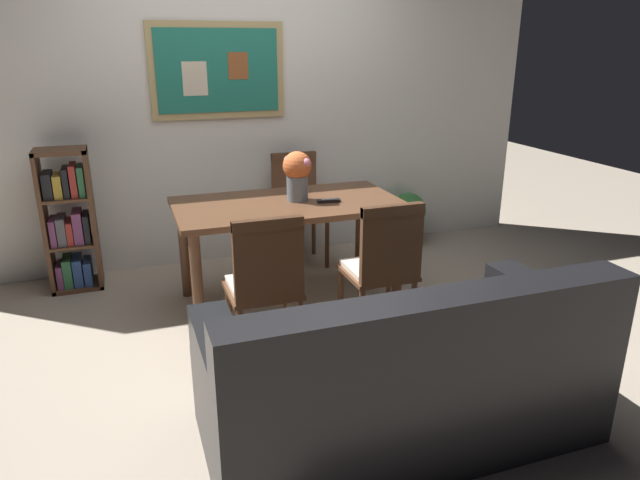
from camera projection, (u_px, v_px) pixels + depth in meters
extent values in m
plane|color=tan|center=(303.00, 335.00, 3.67)|extent=(12.00, 12.00, 0.00)
cube|color=silver|center=(242.00, 103.00, 4.67)|extent=(5.20, 0.10, 2.60)
cube|color=tan|center=(218.00, 71.00, 4.47)|extent=(1.05, 0.02, 0.73)
cube|color=#1E7260|center=(218.00, 71.00, 4.46)|extent=(0.95, 0.01, 0.63)
cube|color=beige|center=(195.00, 79.00, 4.41)|extent=(0.19, 0.00, 0.26)
cube|color=brown|center=(238.00, 66.00, 4.49)|extent=(0.16, 0.00, 0.20)
cube|color=brown|center=(288.00, 205.00, 3.92)|extent=(1.53, 0.83, 0.04)
cylinder|color=brown|center=(197.00, 286.00, 3.53)|extent=(0.07, 0.07, 0.70)
cylinder|color=brown|center=(398.00, 260.00, 3.96)|extent=(0.07, 0.07, 0.70)
cylinder|color=brown|center=(184.00, 251.00, 4.13)|extent=(0.07, 0.07, 0.70)
cylinder|color=brown|center=(360.00, 231.00, 4.56)|extent=(0.07, 0.07, 0.70)
cube|color=brown|center=(377.00, 272.00, 3.51)|extent=(0.40, 0.40, 0.03)
cube|color=beige|center=(377.00, 268.00, 3.50)|extent=(0.36, 0.36, 0.03)
cylinder|color=brown|center=(362.00, 321.00, 3.38)|extent=(0.04, 0.04, 0.42)
cylinder|color=brown|center=(413.00, 313.00, 3.49)|extent=(0.04, 0.04, 0.42)
cylinder|color=brown|center=(341.00, 298.00, 3.68)|extent=(0.04, 0.04, 0.42)
cylinder|color=brown|center=(389.00, 291.00, 3.79)|extent=(0.04, 0.04, 0.42)
cube|color=brown|center=(392.00, 244.00, 3.27)|extent=(0.38, 0.04, 0.46)
cube|color=brown|center=(393.00, 210.00, 3.21)|extent=(0.38, 0.05, 0.06)
cube|color=brown|center=(301.00, 213.00, 4.73)|extent=(0.40, 0.40, 0.03)
cube|color=beige|center=(301.00, 210.00, 4.72)|extent=(0.36, 0.36, 0.03)
cylinder|color=brown|center=(314.00, 231.00, 5.00)|extent=(0.04, 0.04, 0.42)
cylinder|color=brown|center=(276.00, 235.00, 4.90)|extent=(0.04, 0.04, 0.42)
cylinder|color=brown|center=(327.00, 243.00, 4.70)|extent=(0.04, 0.04, 0.42)
cylinder|color=brown|center=(287.00, 248.00, 4.59)|extent=(0.04, 0.04, 0.42)
cube|color=brown|center=(294.00, 180.00, 4.81)|extent=(0.38, 0.04, 0.46)
cube|color=brown|center=(294.00, 156.00, 4.74)|extent=(0.38, 0.05, 0.06)
cube|color=brown|center=(262.00, 289.00, 3.26)|extent=(0.40, 0.40, 0.03)
cube|color=beige|center=(262.00, 285.00, 3.26)|extent=(0.36, 0.36, 0.03)
cylinder|color=brown|center=(241.00, 343.00, 3.13)|extent=(0.04, 0.04, 0.42)
cylinder|color=brown|center=(300.00, 333.00, 3.24)|extent=(0.04, 0.04, 0.42)
cylinder|color=brown|center=(229.00, 317.00, 3.44)|extent=(0.04, 0.04, 0.42)
cylinder|color=brown|center=(283.00, 309.00, 3.54)|extent=(0.04, 0.04, 0.42)
cube|color=brown|center=(269.00, 260.00, 3.02)|extent=(0.38, 0.04, 0.46)
cube|color=brown|center=(268.00, 224.00, 2.96)|extent=(0.38, 0.05, 0.06)
cube|color=black|center=(397.00, 393.00, 2.71)|extent=(1.80, 0.84, 0.40)
cube|color=black|center=(438.00, 346.00, 2.29)|extent=(1.80, 0.20, 0.44)
cube|color=black|center=(223.00, 366.00, 2.35)|extent=(0.18, 0.80, 0.22)
cube|color=black|center=(546.00, 309.00, 2.86)|extent=(0.18, 0.80, 0.22)
cube|color=#8C6B4C|center=(320.00, 362.00, 2.29)|extent=(0.32, 0.16, 0.33)
cube|color=#B78C33|center=(420.00, 343.00, 2.43)|extent=(0.32, 0.16, 0.33)
cube|color=brown|center=(45.00, 223.00, 4.17)|extent=(0.03, 0.28, 1.06)
cube|color=brown|center=(94.00, 218.00, 4.27)|extent=(0.03, 0.28, 1.06)
cube|color=brown|center=(79.00, 285.00, 4.39)|extent=(0.36, 0.28, 0.03)
cube|color=brown|center=(59.00, 151.00, 4.05)|extent=(0.36, 0.28, 0.03)
cube|color=brown|center=(73.00, 243.00, 4.28)|extent=(0.30, 0.28, 0.02)
cube|color=brown|center=(66.00, 197.00, 4.16)|extent=(0.30, 0.28, 0.02)
cube|color=#7F3F72|center=(61.00, 274.00, 4.32)|extent=(0.04, 0.22, 0.17)
cube|color=#337247|center=(68.00, 271.00, 4.33)|extent=(0.06, 0.22, 0.22)
cube|color=#2D4C8C|center=(78.00, 270.00, 4.35)|extent=(0.06, 0.22, 0.21)
cube|color=#2D4C8C|center=(88.00, 271.00, 4.38)|extent=(0.05, 0.22, 0.18)
cube|color=#7F3F72|center=(54.00, 231.00, 4.21)|extent=(0.04, 0.22, 0.19)
cube|color=#595960|center=(62.00, 230.00, 4.22)|extent=(0.06, 0.22, 0.20)
cube|color=#B2332D|center=(70.00, 231.00, 4.24)|extent=(0.04, 0.22, 0.17)
cube|color=#7F3F72|center=(78.00, 226.00, 4.25)|extent=(0.06, 0.22, 0.24)
cube|color=black|center=(87.00, 227.00, 4.27)|extent=(0.04, 0.22, 0.21)
cube|color=black|center=(48.00, 185.00, 4.10)|extent=(0.06, 0.22, 0.18)
cube|color=gold|center=(58.00, 185.00, 4.12)|extent=(0.06, 0.22, 0.17)
cube|color=black|center=(66.00, 182.00, 4.13)|extent=(0.04, 0.22, 0.21)
cube|color=#B2332D|center=(74.00, 180.00, 4.14)|extent=(0.04, 0.22, 0.23)
cube|color=#337247|center=(81.00, 180.00, 4.16)|extent=(0.04, 0.22, 0.22)
cylinder|color=#4C4742|center=(407.00, 233.00, 5.32)|extent=(0.23, 0.23, 0.19)
cylinder|color=#332319|center=(407.00, 225.00, 5.29)|extent=(0.21, 0.21, 0.02)
sphere|color=#387F3D|center=(408.00, 210.00, 5.24)|extent=(0.32, 0.32, 0.32)
cylinder|color=#387F3D|center=(418.00, 234.00, 5.21)|extent=(0.03, 0.03, 0.21)
cylinder|color=#387F3D|center=(413.00, 232.00, 5.43)|extent=(0.03, 0.03, 0.31)
cylinder|color=slate|center=(297.00, 188.00, 3.93)|extent=(0.15, 0.15, 0.17)
sphere|color=#D86633|center=(297.00, 166.00, 3.88)|extent=(0.20, 0.20, 0.20)
sphere|color=pink|center=(289.00, 160.00, 3.92)|extent=(0.07, 0.07, 0.07)
sphere|color=pink|center=(306.00, 163.00, 3.82)|extent=(0.06, 0.06, 0.06)
sphere|color=pink|center=(307.00, 164.00, 3.92)|extent=(0.07, 0.07, 0.07)
cube|color=black|center=(329.00, 201.00, 3.90)|extent=(0.16, 0.06, 0.02)
cube|color=gray|center=(329.00, 199.00, 3.90)|extent=(0.10, 0.04, 0.00)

